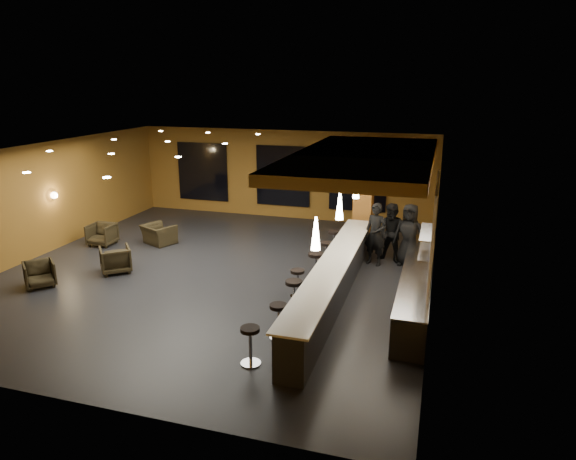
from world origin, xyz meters
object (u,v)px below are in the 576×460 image
(staff_a, at_px, (375,234))
(bar_stool_3, at_px, (297,280))
(prep_counter, at_px, (416,286))
(bar_stool_2, at_px, (294,293))
(bar_stool_1, at_px, (278,317))
(bar_counter, at_px, (334,282))
(armchair_d, at_px, (159,234))
(armchair_c, at_px, (102,234))
(pendant_0, at_px, (316,233))
(pendant_1, at_px, (340,206))
(pendant_2, at_px, (356,187))
(armchair_a, at_px, (40,274))
(bar_stool_0, at_px, (250,341))
(armchair_b, at_px, (115,259))
(staff_b, at_px, (392,233))
(bar_stool_6, at_px, (334,239))
(bar_stool_5, at_px, (326,251))
(column, at_px, (364,195))
(staff_c, at_px, (409,235))
(bar_stool_4, at_px, (316,264))

(staff_a, bearing_deg, bar_stool_3, -96.19)
(prep_counter, relative_size, bar_stool_2, 7.13)
(bar_stool_1, xyz_separation_m, bar_stool_2, (-0.02, 1.26, 0.03))
(bar_counter, height_order, armchair_d, bar_counter)
(bar_stool_2, bearing_deg, bar_stool_3, 100.74)
(prep_counter, distance_m, armchair_d, 9.00)
(prep_counter, height_order, bar_stool_2, prep_counter)
(armchair_c, relative_size, bar_stool_1, 1.04)
(pendant_0, relative_size, bar_stool_2, 0.83)
(bar_stool_2, bearing_deg, pendant_1, 63.83)
(pendant_2, xyz_separation_m, armchair_a, (-7.78, -4.37, -2.00))
(bar_stool_3, bearing_deg, bar_counter, 2.73)
(pendant_1, relative_size, armchair_a, 0.92)
(bar_stool_0, bearing_deg, pendant_1, 76.77)
(pendant_0, xyz_separation_m, bar_stool_2, (-0.75, 0.98, -1.81))
(bar_stool_1, bearing_deg, pendant_1, 75.38)
(prep_counter, bearing_deg, armchair_b, -177.74)
(staff_b, height_order, armchair_d, staff_b)
(pendant_0, distance_m, staff_b, 5.62)
(pendant_1, xyz_separation_m, staff_a, (0.63, 2.46, -1.40))
(armchair_b, height_order, bar_stool_1, bar_stool_1)
(bar_stool_2, xyz_separation_m, bar_stool_6, (0.02, 4.52, -0.03))
(bar_stool_1, bearing_deg, bar_stool_5, 89.85)
(bar_stool_1, relative_size, bar_stool_5, 1.02)
(bar_stool_6, bearing_deg, armchair_a, -145.37)
(armchair_b, xyz_separation_m, armchair_c, (-1.95, 2.05, -0.01))
(armchair_a, bearing_deg, bar_stool_3, -37.26)
(armchair_d, relative_size, bar_stool_1, 1.29)
(bar_stool_0, relative_size, bar_stool_1, 1.00)
(column, distance_m, bar_stool_2, 5.80)
(bar_stool_3, bearing_deg, pendant_2, 72.95)
(staff_b, height_order, bar_stool_3, staff_b)
(bar_counter, xyz_separation_m, armchair_c, (-8.42, 2.21, -0.13))
(staff_c, relative_size, bar_stool_4, 2.19)
(bar_stool_3, bearing_deg, bar_stool_1, -84.70)
(bar_stool_2, relative_size, bar_stool_4, 0.98)
(armchair_a, bearing_deg, pendant_0, -52.84)
(bar_stool_3, distance_m, bar_stool_5, 2.37)
(staff_b, xyz_separation_m, armchair_d, (-7.76, -0.42, -0.58))
(pendant_0, distance_m, bar_stool_3, 2.87)
(armchair_b, bearing_deg, prep_counter, 141.31)
(pendant_1, height_order, pendant_2, same)
(pendant_2, height_order, armchair_d, pendant_2)
(staff_b, bearing_deg, bar_stool_3, -105.09)
(bar_counter, xyz_separation_m, armchair_a, (-7.78, -1.37, -0.15))
(pendant_1, bearing_deg, bar_stool_5, 111.45)
(bar_stool_0, bearing_deg, staff_a, 76.31)
(armchair_d, bearing_deg, pendant_1, -175.08)
(staff_c, bearing_deg, bar_stool_1, -99.74)
(column, relative_size, bar_stool_5, 4.52)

